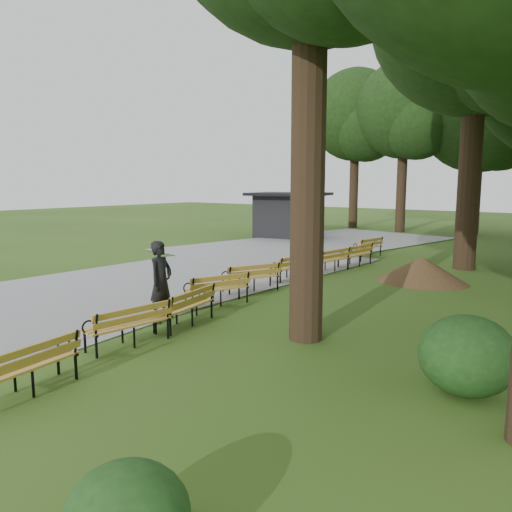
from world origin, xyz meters
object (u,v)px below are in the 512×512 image
Objects in this scene: kiosk at (287,215)px; bench_0 at (23,367)px; bench_1 at (128,324)px; bench_8 at (366,247)px; dirt_mound at (422,270)px; bench_4 at (251,277)px; bench_6 at (330,260)px; lawn_tree_2 at (480,7)px; bench_5 at (292,267)px; bench_7 at (355,255)px; bench_3 at (217,289)px; person at (161,282)px; bench_2 at (184,307)px; lamp_post at (309,205)px.

kiosk is 2.24× the size of bench_0.
bench_8 is at bearing -168.05° from bench_1.
kiosk reaches higher than bench_8.
kiosk reaches higher than dirt_mound.
bench_4 is 4.44m from bench_6.
bench_4 is 0.14× the size of lawn_tree_2.
bench_8 is (-3.86, 4.04, 0.02)m from dirt_mound.
bench_5 is at bearing -165.16° from bench_1.
bench_4 is 1.00× the size of bench_7.
bench_1 is 9.97m from bench_6.
bench_6 is at bearing -159.31° from bench_3.
person is 1.01× the size of bench_6.
bench_3 is 4.14m from bench_5.
bench_2 is at bearing -168.91° from bench_1.
lamp_post is 9.09m from bench_5.
lamp_post is 1.53× the size of bench_2.
bench_1 is (0.78, -1.60, -0.52)m from person.
person is 14.82m from lamp_post.
bench_8 is (-0.22, 6.29, 0.00)m from bench_5.
dirt_mound is (3.27, 8.41, -0.54)m from person.
kiosk reaches higher than bench_5.
person is at bearing -90.00° from bench_2.
bench_2 is at bearing -69.65° from lamp_post.
bench_7 is (0.41, 3.88, 0.00)m from bench_5.
dirt_mound is 12.65m from bench_0.
bench_0 is 10.41m from bench_5.
bench_4 is (-1.77, 7.99, 0.00)m from bench_0.
bench_2 and bench_3 have the same top height.
bench_1 is 3.73m from bench_3.
bench_0 and bench_1 have the same top height.
bench_8 is at bearing -170.44° from bench_5.
bench_3 is at bearing 9.68° from bench_8.
bench_1 is (8.59, -18.51, -0.89)m from kiosk.
person reaches higher than bench_0.
bench_2 is 12.40m from bench_8.
person is 1.01× the size of bench_2.
kiosk is 2.24× the size of bench_5.
lawn_tree_2 is (3.02, 11.82, 8.98)m from bench_2.
bench_1 is at bearing 16.04° from bench_5.
bench_4 is at bearing -150.54° from bench_3.
bench_0 is at bearing -79.04° from kiosk.
lawn_tree_2 is at bearing 164.03° from bench_0.
bench_6 is at bearing -60.83° from kiosk.
bench_8 is 0.14× the size of lawn_tree_2.
bench_8 is (-0.59, 12.45, -0.52)m from person.
lawn_tree_2 is at bearing 83.65° from dirt_mound.
dirt_mound is 4.28m from bench_5.
lamp_post is 1.53× the size of bench_4.
person is 8.34m from bench_6.
bench_6 is at bearing -136.26° from lawn_tree_2.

